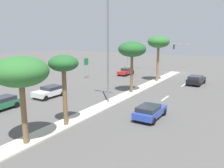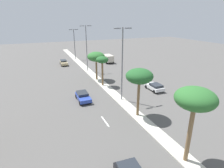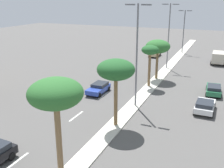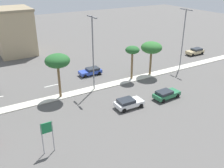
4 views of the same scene
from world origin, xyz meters
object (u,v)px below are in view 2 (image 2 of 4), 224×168
sedan_blue_trailing (83,96)px  box_truck (108,58)px  street_lamp_front (122,60)px  palm_tree_leading (102,61)px  sedan_green_mid (140,77)px  street_lamp_inboard (86,45)px  palm_tree_rear (139,77)px  sedan_white_outboard (155,87)px  street_lamp_near (74,42)px  palm_tree_center (195,100)px  sedan_tan_inboard (64,62)px  palm_tree_far (96,57)px

sedan_blue_trailing → box_truck: (14.09, 24.33, 0.57)m
street_lamp_front → box_truck: (8.06, 26.70, -5.55)m
palm_tree_leading → sedan_green_mid: bearing=1.4°
street_lamp_inboard → box_truck: bearing=40.8°
palm_tree_rear → sedan_green_mid: size_ratio=1.56×
street_lamp_front → sedan_white_outboard: (7.75, 1.50, -6.10)m
palm_tree_rear → street_lamp_near: size_ratio=0.71×
palm_tree_center → street_lamp_inboard: size_ratio=0.66×
palm_tree_center → palm_tree_leading: 22.94m
street_lamp_inboard → sedan_blue_trailing: street_lamp_inboard is taller
palm_tree_center → box_truck: size_ratio=1.40×
sedan_white_outboard → sedan_tan_inboard: bearing=115.3°
palm_tree_far → sedan_tan_inboard: size_ratio=1.43×
sedan_blue_trailing → sedan_white_outboard: 13.81m
palm_tree_center → sedan_blue_trailing: (-5.65, 17.51, -5.79)m
sedan_white_outboard → palm_tree_rear: bearing=-138.0°
palm_tree_leading → box_truck: palm_tree_leading is taller
sedan_white_outboard → palm_tree_leading: bearing=143.0°
palm_tree_rear → street_lamp_inboard: street_lamp_inboard is taller
street_lamp_inboard → palm_tree_far: bearing=-90.2°
street_lamp_inboard → street_lamp_near: bearing=89.1°
street_lamp_front → sedan_tan_inboard: (-5.07, 28.60, -6.07)m
sedan_blue_trailing → sedan_white_outboard: sedan_white_outboard is taller
palm_tree_leading → palm_tree_far: size_ratio=0.97×
street_lamp_front → box_truck: 28.44m
palm_tree_center → palm_tree_far: 27.01m
street_lamp_near → box_truck: size_ratio=1.80×
street_lamp_near → box_truck: street_lamp_near is taller
sedan_green_mid → box_truck: (-0.26, 18.72, 0.57)m
sedan_tan_inboard → sedan_blue_trailing: 26.24m
sedan_tan_inboard → sedan_green_mid: bearing=-57.0°
sedan_tan_inboard → box_truck: (13.12, -1.89, 0.53)m
sedan_green_mid → street_lamp_inboard: bearing=127.6°
palm_tree_far → box_truck: palm_tree_far is taller
street_lamp_front → sedan_green_mid: size_ratio=2.69×
street_lamp_inboard → street_lamp_near: (0.24, 15.65, -0.89)m
palm_tree_rear → palm_tree_leading: palm_tree_rear is taller
street_lamp_front → box_truck: street_lamp_front is taller
palm_tree_far → sedan_green_mid: (8.79, -3.85, -4.45)m
street_lamp_front → sedan_white_outboard: 9.98m
palm_tree_far → street_lamp_inboard: 7.66m
palm_tree_center → sedan_white_outboard: bearing=64.0°
sedan_white_outboard → box_truck: (0.31, 25.20, 0.55)m
palm_tree_far → sedan_blue_trailing: size_ratio=1.49×
sedan_green_mid → sedan_white_outboard: (-0.57, -6.48, 0.01)m
sedan_blue_trailing → sedan_tan_inboard: bearing=87.9°
palm_tree_leading → sedan_white_outboard: 11.31m
street_lamp_front → street_lamp_inboard: street_lamp_front is taller
sedan_tan_inboard → sedan_white_outboard: bearing=-64.7°
palm_tree_far → sedan_blue_trailing: bearing=-120.5°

